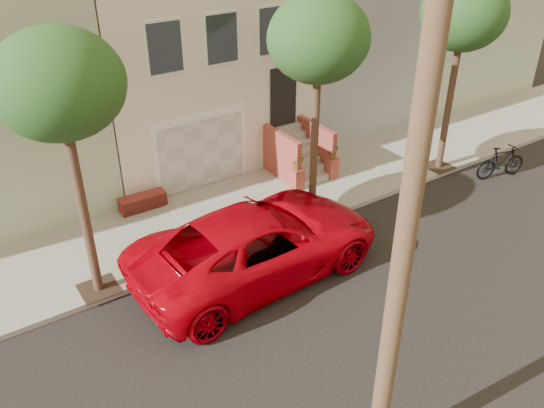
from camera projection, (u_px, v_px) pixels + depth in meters
ground at (375, 299)px, 13.62m from camera, size 90.00×90.00×0.00m
sidewalk at (257, 203)px, 17.42m from camera, size 40.00×3.70×0.15m
house_row at (168, 46)px, 19.81m from camera, size 33.10×11.70×7.00m
tree_left at (59, 86)px, 11.13m from camera, size 2.70×2.57×6.30m
tree_mid at (319, 40)px, 14.24m from camera, size 2.70×2.57×6.30m
tree_right at (464, 14)px, 16.86m from camera, size 2.70×2.57×6.30m
pickup_truck at (257, 243)px, 14.07m from camera, size 6.70×3.33×1.82m
motorcycle at (501, 162)px, 18.82m from camera, size 1.95×0.98×1.13m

